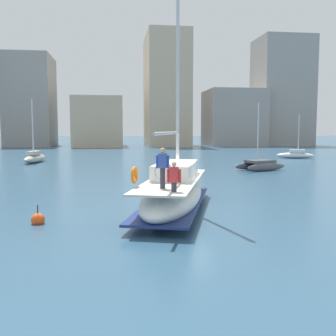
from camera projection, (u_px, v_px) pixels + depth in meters
The scene contains 7 objects.
ground_plane at pixel (185, 209), 18.83m from camera, with size 400.00×400.00×0.00m, color #2D516B.
main_sailboat at pixel (174, 191), 18.26m from camera, with size 5.11×9.88×13.98m.
moored_sloop_near at pixel (295, 155), 51.24m from camera, with size 4.75×2.72×5.63m.
moored_sloop_far at pixel (260, 164), 36.42m from camera, with size 4.92×3.68×6.14m.
moored_catamaran at pixel (35, 158), 44.60m from camera, with size 2.27×5.83×7.06m.
mooring_buoy at pixel (38, 220), 15.80m from camera, with size 0.54×0.54×0.87m.
waterfront_buildings at pixel (126, 98), 88.58m from camera, with size 81.88×18.57×25.69m.
Camera 1 is at (-3.25, -18.28, 3.76)m, focal length 42.43 mm.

